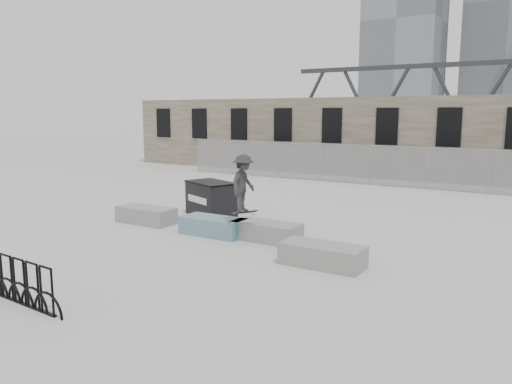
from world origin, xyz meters
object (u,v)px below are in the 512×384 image
planter_center_left (213,225)px  bike_rack (7,278)px  planter_offset (322,254)px  skateboarder (243,183)px  planter_center_right (266,231)px  planter_far_left (146,214)px  dumpster (211,198)px

planter_center_left → bike_rack: bike_rack is taller
planter_offset → skateboarder: 3.25m
planter_center_right → bike_rack: size_ratio=0.56×
planter_far_left → skateboarder: bearing=-5.9°
bike_rack → skateboarder: (1.62, 6.09, 1.26)m
planter_center_right → skateboarder: 1.57m
dumpster → planter_far_left: bearing=-95.5°
dumpster → skateboarder: bearing=-17.3°
planter_offset → skateboarder: size_ratio=1.16×
planter_center_right → planter_offset: 2.75m
planter_far_left → planter_center_left: bearing=-2.9°
planter_center_right → dumpster: 4.00m
planter_offset → dumpster: size_ratio=0.93×
dumpster → bike_rack: bearing=-58.1°
planter_far_left → dumpster: bearing=61.9°
dumpster → bike_rack: dumpster is taller
dumpster → skateboarder: size_ratio=1.25×
planter_center_right → bike_rack: 6.93m
planter_far_left → planter_center_right: same height
dumpster → skateboarder: (3.02, -2.53, 1.08)m
planter_far_left → bike_rack: (2.53, -6.52, 0.15)m
bike_rack → skateboarder: 6.43m
planter_center_left → planter_center_right: 1.71m
planter_far_left → planter_offset: (6.95, -1.27, 0.00)m
planter_center_left → planter_center_right: same height
planter_center_right → dumpster: bearing=149.9°
planter_center_left → dumpster: 2.87m
planter_center_left → bike_rack: 6.38m
planter_center_left → skateboarder: bearing=-12.5°
dumpster → skateboarder: skateboarder is taller
planter_offset → planter_center_right: bearing=149.9°
skateboarder → planter_offset: bearing=-110.9°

